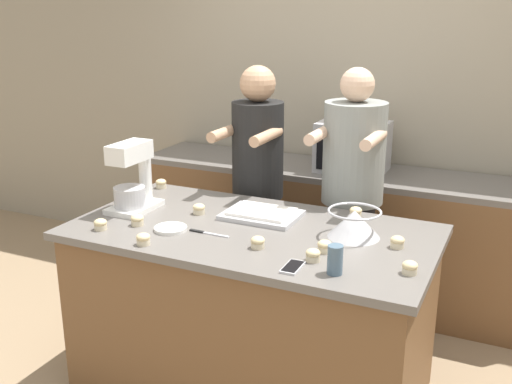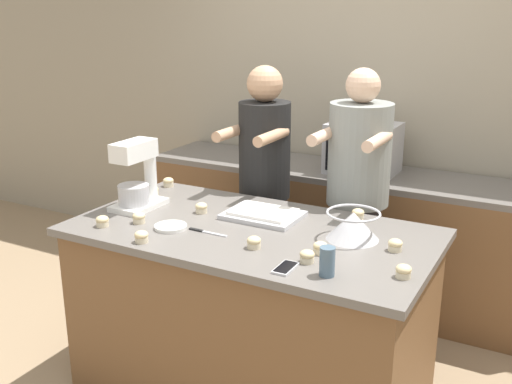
% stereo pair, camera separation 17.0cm
% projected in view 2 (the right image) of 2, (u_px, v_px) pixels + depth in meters
% --- Properties ---
extents(back_wall, '(10.00, 0.06, 2.70)m').
position_uv_depth(back_wall, '(363.00, 101.00, 4.27)').
color(back_wall, gray).
rests_on(back_wall, ground_plane).
extents(island_counter, '(1.83, 0.98, 0.92)m').
position_uv_depth(island_counter, '(252.00, 310.00, 3.15)').
color(island_counter, brown).
rests_on(island_counter, ground_plane).
extents(back_counter, '(2.80, 0.60, 0.92)m').
position_uv_depth(back_counter, '(340.00, 233.00, 4.24)').
color(back_counter, brown).
rests_on(back_counter, ground_plane).
extents(person_left, '(0.33, 0.50, 1.66)m').
position_uv_depth(person_left, '(264.00, 192.00, 3.74)').
color(person_left, '#232328').
rests_on(person_left, ground_plane).
extents(person_right, '(0.37, 0.52, 1.68)m').
position_uv_depth(person_right, '(357.00, 208.00, 3.47)').
color(person_right, '#232328').
rests_on(person_right, ground_plane).
extents(stand_mixer, '(0.20, 0.30, 0.38)m').
position_uv_depth(stand_mixer, '(137.00, 179.00, 3.28)').
color(stand_mixer, white).
rests_on(stand_mixer, island_counter).
extents(mixing_bowl, '(0.26, 0.26, 0.14)m').
position_uv_depth(mixing_bowl, '(353.00, 225.00, 2.86)').
color(mixing_bowl, '#BCBCC1').
rests_on(mixing_bowl, island_counter).
extents(baking_tray, '(0.39, 0.29, 0.04)m').
position_uv_depth(baking_tray, '(263.00, 214.00, 3.17)').
color(baking_tray, '#BCBCC1').
rests_on(baking_tray, island_counter).
extents(microwave_oven, '(0.45, 0.36, 0.33)m').
position_uv_depth(microwave_oven, '(363.00, 148.00, 3.99)').
color(microwave_oven, '#B7B7BC').
rests_on(microwave_oven, back_counter).
extents(cell_phone, '(0.07, 0.15, 0.01)m').
position_uv_depth(cell_phone, '(286.00, 268.00, 2.54)').
color(cell_phone, silver).
rests_on(cell_phone, island_counter).
extents(drinking_glass, '(0.07, 0.07, 0.13)m').
position_uv_depth(drinking_glass, '(327.00, 262.00, 2.46)').
color(drinking_glass, slate).
rests_on(drinking_glass, island_counter).
extents(small_plate, '(0.16, 0.16, 0.02)m').
position_uv_depth(small_plate, '(171.00, 227.00, 3.01)').
color(small_plate, white).
rests_on(small_plate, island_counter).
extents(knife, '(0.22, 0.02, 0.01)m').
position_uv_depth(knife, '(205.00, 232.00, 2.96)').
color(knife, '#BCBCC1').
rests_on(knife, island_counter).
extents(cupcake_0, '(0.07, 0.07, 0.06)m').
position_uv_depth(cupcake_0, '(201.00, 208.00, 3.24)').
color(cupcake_0, beige).
rests_on(cupcake_0, island_counter).
extents(cupcake_1, '(0.07, 0.07, 0.06)m').
position_uv_depth(cupcake_1, '(139.00, 218.00, 3.08)').
color(cupcake_1, beige).
rests_on(cupcake_1, island_counter).
extents(cupcake_2, '(0.07, 0.07, 0.06)m').
position_uv_depth(cupcake_2, '(153.00, 191.00, 3.53)').
color(cupcake_2, beige).
rests_on(cupcake_2, island_counter).
extents(cupcake_3, '(0.07, 0.07, 0.06)m').
position_uv_depth(cupcake_3, '(141.00, 237.00, 2.83)').
color(cupcake_3, beige).
rests_on(cupcake_3, island_counter).
extents(cupcake_4, '(0.07, 0.07, 0.06)m').
position_uv_depth(cupcake_4, '(358.00, 214.00, 3.14)').
color(cupcake_4, beige).
rests_on(cupcake_4, island_counter).
extents(cupcake_5, '(0.07, 0.07, 0.06)m').
position_uv_depth(cupcake_5, '(168.00, 182.00, 3.71)').
color(cupcake_5, beige).
rests_on(cupcake_5, island_counter).
extents(cupcake_6, '(0.07, 0.07, 0.06)m').
position_uv_depth(cupcake_6, '(320.00, 248.00, 2.70)').
color(cupcake_6, beige).
rests_on(cupcake_6, island_counter).
extents(cupcake_7, '(0.07, 0.07, 0.06)m').
position_uv_depth(cupcake_7, '(395.00, 245.00, 2.73)').
color(cupcake_7, beige).
rests_on(cupcake_7, island_counter).
extents(cupcake_8, '(0.07, 0.07, 0.06)m').
position_uv_depth(cupcake_8, '(102.00, 221.00, 3.03)').
color(cupcake_8, beige).
rests_on(cupcake_8, island_counter).
extents(cupcake_9, '(0.07, 0.07, 0.06)m').
position_uv_depth(cupcake_9, '(403.00, 271.00, 2.46)').
color(cupcake_9, beige).
rests_on(cupcake_9, island_counter).
extents(cupcake_10, '(0.07, 0.07, 0.06)m').
position_uv_depth(cupcake_10, '(254.00, 242.00, 2.76)').
color(cupcake_10, beige).
rests_on(cupcake_10, island_counter).
extents(cupcake_11, '(0.07, 0.07, 0.06)m').
position_uv_depth(cupcake_11, '(307.00, 256.00, 2.60)').
color(cupcake_11, beige).
rests_on(cupcake_11, island_counter).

